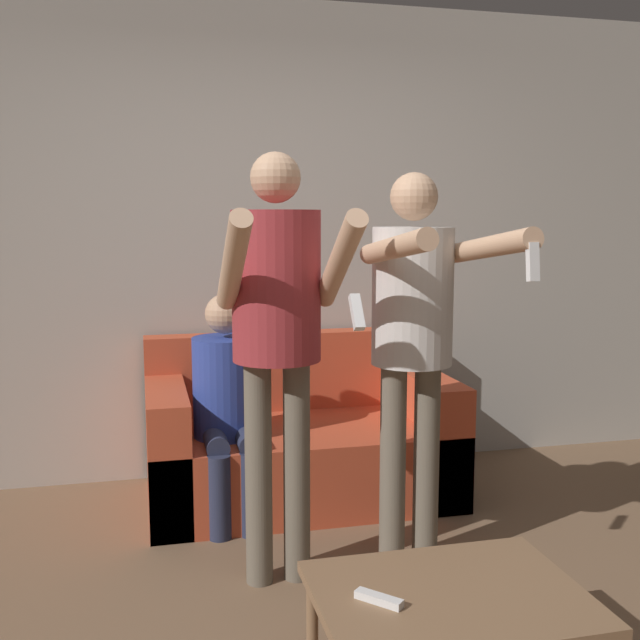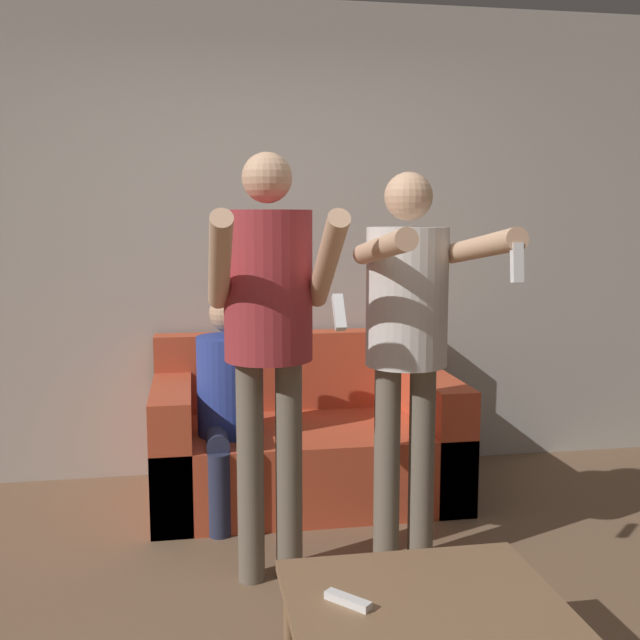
{
  "view_description": "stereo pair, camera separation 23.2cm",
  "coord_description": "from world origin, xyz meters",
  "px_view_note": "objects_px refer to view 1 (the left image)",
  "views": [
    {
      "loc": [
        -0.62,
        -2.26,
        1.49
      ],
      "look_at": [
        0.19,
        1.08,
        1.02
      ],
      "focal_mm": 42.0,
      "sensor_mm": 36.0,
      "label": 1
    },
    {
      "loc": [
        -0.39,
        -2.3,
        1.49
      ],
      "look_at": [
        0.19,
        1.08,
        1.02
      ],
      "focal_mm": 42.0,
      "sensor_mm": 36.0,
      "label": 2
    }
  ],
  "objects_px": {
    "coffee_table": "(450,603)",
    "remote_on_table": "(379,599)",
    "person_standing_left": "(277,316)",
    "person_standing_right": "(414,323)",
    "person_seated": "(228,397)",
    "couch": "(299,443)"
  },
  "relations": [
    {
      "from": "person_standing_left",
      "to": "remote_on_table",
      "type": "bearing_deg",
      "value": -81.44
    },
    {
      "from": "person_seated",
      "to": "coffee_table",
      "type": "bearing_deg",
      "value": -73.47
    },
    {
      "from": "couch",
      "to": "remote_on_table",
      "type": "distance_m",
      "value": 1.86
    },
    {
      "from": "couch",
      "to": "remote_on_table",
      "type": "bearing_deg",
      "value": -94.63
    },
    {
      "from": "person_standing_left",
      "to": "remote_on_table",
      "type": "distance_m",
      "value": 1.17
    },
    {
      "from": "couch",
      "to": "person_standing_left",
      "type": "bearing_deg",
      "value": -106.69
    },
    {
      "from": "person_seated",
      "to": "coffee_table",
      "type": "height_order",
      "value": "person_seated"
    },
    {
      "from": "coffee_table",
      "to": "remote_on_table",
      "type": "xyz_separation_m",
      "value": [
        -0.23,
        -0.01,
        0.05
      ]
    },
    {
      "from": "person_standing_right",
      "to": "coffee_table",
      "type": "bearing_deg",
      "value": -103.05
    },
    {
      "from": "person_standing_left",
      "to": "coffee_table",
      "type": "height_order",
      "value": "person_standing_left"
    },
    {
      "from": "couch",
      "to": "person_standing_right",
      "type": "relative_size",
      "value": 0.95
    },
    {
      "from": "person_standing_right",
      "to": "person_standing_left",
      "type": "bearing_deg",
      "value": 178.93
    },
    {
      "from": "couch",
      "to": "person_standing_right",
      "type": "distance_m",
      "value": 1.27
    },
    {
      "from": "person_standing_left",
      "to": "person_seated",
      "type": "xyz_separation_m",
      "value": [
        -0.12,
        0.74,
        -0.5
      ]
    },
    {
      "from": "person_standing_right",
      "to": "remote_on_table",
      "type": "relative_size",
      "value": 12.5
    },
    {
      "from": "coffee_table",
      "to": "remote_on_table",
      "type": "height_order",
      "value": "remote_on_table"
    },
    {
      "from": "person_standing_left",
      "to": "coffee_table",
      "type": "distance_m",
      "value": 1.24
    },
    {
      "from": "remote_on_table",
      "to": "person_standing_right",
      "type": "bearing_deg",
      "value": 63.91
    },
    {
      "from": "person_seated",
      "to": "remote_on_table",
      "type": "relative_size",
      "value": 8.35
    },
    {
      "from": "couch",
      "to": "person_standing_right",
      "type": "height_order",
      "value": "person_standing_right"
    },
    {
      "from": "person_standing_left",
      "to": "person_standing_right",
      "type": "relative_size",
      "value": 1.04
    },
    {
      "from": "couch",
      "to": "person_standing_right",
      "type": "bearing_deg",
      "value": -73.46
    }
  ]
}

